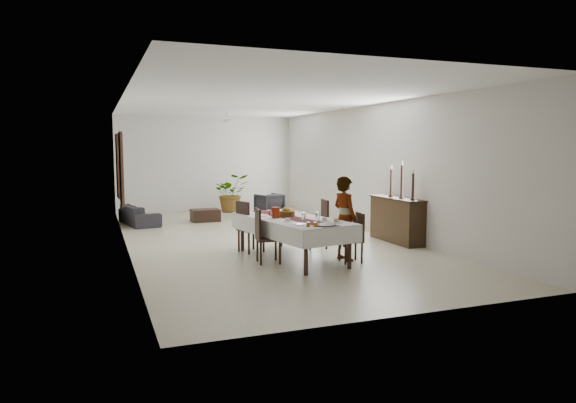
{
  "coord_description": "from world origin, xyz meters",
  "views": [
    {
      "loc": [
        -3.58,
        -11.41,
        2.13
      ],
      "look_at": [
        0.04,
        -1.79,
        1.05
      ],
      "focal_mm": 32.0,
      "sensor_mm": 36.0,
      "label": 1
    }
  ],
  "objects_px": {
    "sideboard_body": "(397,220)",
    "dining_table_top": "(292,220)",
    "woman": "(345,218)",
    "sofa": "(139,215)",
    "red_pitcher": "(276,213)"
  },
  "relations": [
    {
      "from": "sideboard_body",
      "to": "dining_table_top",
      "type": "bearing_deg",
      "value": -163.32
    },
    {
      "from": "dining_table_top",
      "to": "woman",
      "type": "relative_size",
      "value": 1.57
    },
    {
      "from": "dining_table_top",
      "to": "sofa",
      "type": "relative_size",
      "value": 1.37
    },
    {
      "from": "woman",
      "to": "red_pitcher",
      "type": "bearing_deg",
      "value": 53.91
    },
    {
      "from": "woman",
      "to": "sideboard_body",
      "type": "bearing_deg",
      "value": -69.17
    },
    {
      "from": "red_pitcher",
      "to": "sideboard_body",
      "type": "relative_size",
      "value": 0.13
    },
    {
      "from": "sideboard_body",
      "to": "sofa",
      "type": "bearing_deg",
      "value": 137.28
    },
    {
      "from": "woman",
      "to": "sideboard_body",
      "type": "relative_size",
      "value": 0.98
    },
    {
      "from": "dining_table_top",
      "to": "sofa",
      "type": "bearing_deg",
      "value": 101.76
    },
    {
      "from": "red_pitcher",
      "to": "woman",
      "type": "distance_m",
      "value": 1.31
    },
    {
      "from": "sofa",
      "to": "dining_table_top",
      "type": "bearing_deg",
      "value": -168.27
    },
    {
      "from": "red_pitcher",
      "to": "dining_table_top",
      "type": "bearing_deg",
      "value": -20.24
    },
    {
      "from": "dining_table_top",
      "to": "woman",
      "type": "height_order",
      "value": "woman"
    },
    {
      "from": "red_pitcher",
      "to": "sofa",
      "type": "height_order",
      "value": "red_pitcher"
    },
    {
      "from": "red_pitcher",
      "to": "sofa",
      "type": "relative_size",
      "value": 0.11
    }
  ]
}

